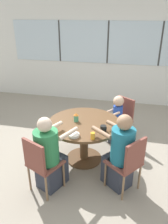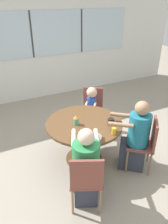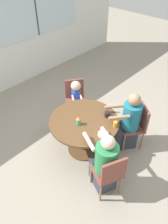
% 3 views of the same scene
% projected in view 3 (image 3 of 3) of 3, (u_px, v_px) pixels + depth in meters
% --- Properties ---
extents(ground_plane, '(16.00, 16.00, 0.00)m').
position_uv_depth(ground_plane, '(84.00, 148.00, 4.10)').
color(ground_plane, gray).
extents(dining_table, '(1.18, 1.18, 0.71)m').
position_uv_depth(dining_table, '(84.00, 128.00, 3.75)').
color(dining_table, brown).
rests_on(dining_table, ground_plane).
extents(chair_for_woman_green_shirt, '(0.56, 0.56, 0.87)m').
position_uv_depth(chair_for_woman_green_shirt, '(137.00, 123.00, 3.88)').
color(chair_for_woman_green_shirt, brown).
rests_on(chair_for_woman_green_shirt, ground_plane).
extents(chair_for_man_blue_shirt, '(0.53, 0.53, 0.87)m').
position_uv_depth(chair_for_man_blue_shirt, '(110.00, 173.00, 3.09)').
color(chair_for_man_blue_shirt, brown).
rests_on(chair_for_man_blue_shirt, ground_plane).
extents(chair_for_toddler, '(0.56, 0.56, 0.87)m').
position_uv_depth(chair_for_toddler, '(75.00, 96.00, 4.49)').
color(chair_for_toddler, brown).
rests_on(chair_for_toddler, ground_plane).
extents(person_woman_green_shirt, '(0.65, 0.61, 1.15)m').
position_uv_depth(person_woman_green_shirt, '(128.00, 124.00, 3.86)').
color(person_woman_green_shirt, '#333847').
rests_on(person_woman_green_shirt, ground_plane).
extents(person_man_blue_shirt, '(0.54, 0.68, 1.12)m').
position_uv_depth(person_man_blue_shirt, '(104.00, 164.00, 3.22)').
color(person_man_blue_shirt, '#333847').
rests_on(person_man_blue_shirt, ground_plane).
extents(person_toddler, '(0.33, 0.36, 0.96)m').
position_uv_depth(person_toddler, '(76.00, 102.00, 4.39)').
color(person_toddler, '#333847').
rests_on(person_toddler, ground_plane).
extents(coffee_mug, '(0.10, 0.09, 0.09)m').
position_uv_depth(coffee_mug, '(107.00, 114.00, 3.69)').
color(coffee_mug, black).
rests_on(coffee_mug, dining_table).
extents(sippy_cup, '(0.08, 0.08, 0.15)m').
position_uv_depth(sippy_cup, '(79.00, 121.00, 3.52)').
color(sippy_cup, '#4CA57F').
rests_on(sippy_cup, dining_table).
extents(juice_glass, '(0.06, 0.06, 0.10)m').
position_uv_depth(juice_glass, '(115.00, 124.00, 3.49)').
color(juice_glass, gold).
rests_on(juice_glass, dining_table).
extents(bowl_white_shallow, '(0.17, 0.17, 0.04)m').
position_uv_depth(bowl_white_shallow, '(103.00, 134.00, 3.37)').
color(bowl_white_shallow, white).
rests_on(bowl_white_shallow, dining_table).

